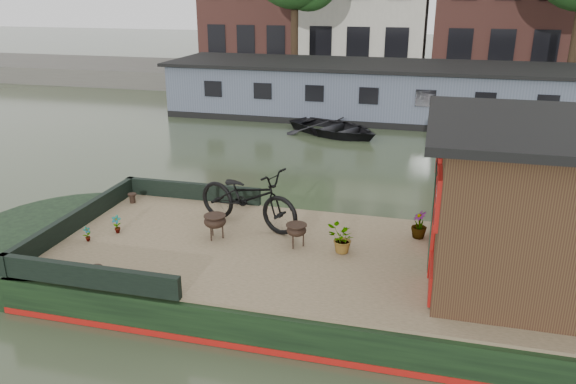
% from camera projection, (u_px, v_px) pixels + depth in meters
% --- Properties ---
extents(ground, '(120.00, 120.00, 0.00)m').
position_uv_depth(ground, '(400.00, 299.00, 9.26)').
color(ground, '#2C3A25').
rests_on(ground, ground).
extents(houseboat_hull, '(14.01, 4.02, 0.60)m').
position_uv_depth(houseboat_hull, '(321.00, 275.00, 9.48)').
color(houseboat_hull, black).
rests_on(houseboat_hull, ground).
extents(houseboat_deck, '(11.80, 3.80, 0.05)m').
position_uv_depth(houseboat_deck, '(403.00, 265.00, 9.05)').
color(houseboat_deck, '#897555').
rests_on(houseboat_deck, houseboat_hull).
extents(bow_bulwark, '(3.00, 4.00, 0.35)m').
position_uv_depth(bow_bulwark, '(120.00, 223.00, 10.17)').
color(bow_bulwark, black).
rests_on(bow_bulwark, houseboat_deck).
extents(cabin, '(4.00, 3.50, 2.42)m').
position_uv_depth(cabin, '(562.00, 205.00, 8.11)').
color(cabin, black).
rests_on(cabin, houseboat_deck).
extents(bicycle, '(2.29, 1.39, 1.14)m').
position_uv_depth(bicycle, '(248.00, 197.00, 10.32)').
color(bicycle, black).
rests_on(bicycle, houseboat_deck).
extents(potted_plant_a, '(0.20, 0.15, 0.33)m').
position_uv_depth(potted_plant_a, '(117.00, 224.00, 10.13)').
color(potted_plant_a, brown).
rests_on(potted_plant_a, houseboat_deck).
extents(potted_plant_c, '(0.59, 0.59, 0.50)m').
position_uv_depth(potted_plant_c, '(342.00, 239.00, 9.33)').
color(potted_plant_c, brown).
rests_on(potted_plant_c, houseboat_deck).
extents(potted_plant_d, '(0.35, 0.35, 0.50)m').
position_uv_depth(potted_plant_d, '(419.00, 225.00, 9.91)').
color(potted_plant_d, maroon).
rests_on(potted_plant_d, houseboat_deck).
extents(potted_plant_e, '(0.14, 0.17, 0.27)m').
position_uv_depth(potted_plant_e, '(87.00, 234.00, 9.80)').
color(potted_plant_e, '#A04D2F').
rests_on(potted_plant_e, houseboat_deck).
extents(brazier_front, '(0.53, 0.53, 0.44)m').
position_uv_depth(brazier_front, '(215.00, 227.00, 9.89)').
color(brazier_front, black).
rests_on(brazier_front, houseboat_deck).
extents(brazier_rear, '(0.44, 0.44, 0.41)m').
position_uv_depth(brazier_rear, '(296.00, 235.00, 9.58)').
color(brazier_rear, black).
rests_on(brazier_rear, houseboat_deck).
extents(bollard_port, '(0.17, 0.17, 0.20)m').
position_uv_depth(bollard_port, '(132.00, 198.00, 11.59)').
color(bollard_port, black).
rests_on(bollard_port, houseboat_deck).
extents(bollard_stbd, '(0.19, 0.19, 0.22)m').
position_uv_depth(bollard_stbd, '(97.00, 273.00, 8.51)').
color(bollard_stbd, black).
rests_on(bollard_stbd, houseboat_deck).
extents(dinghy, '(4.26, 3.88, 0.72)m').
position_uv_depth(dinghy, '(335.00, 124.00, 19.65)').
color(dinghy, black).
rests_on(dinghy, ground).
extents(far_houseboat, '(20.40, 4.40, 2.11)m').
position_uv_depth(far_houseboat, '(426.00, 95.00, 21.68)').
color(far_houseboat, '#4A5263').
rests_on(far_houseboat, ground).
extents(quay, '(60.00, 6.00, 0.90)m').
position_uv_depth(quay, '(429.00, 83.00, 27.77)').
color(quay, '#47443F').
rests_on(quay, ground).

